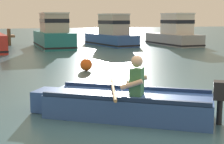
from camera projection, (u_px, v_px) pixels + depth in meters
ground_plane at (163, 111)px, 6.86m from camera, size 120.00×120.00×0.00m
rowboat_with_person at (125, 104)px, 6.41m from camera, size 3.29×2.77×1.19m
moored_boat_teal at (53, 35)px, 21.53m from camera, size 2.05×5.50×2.23m
moored_boat_blue at (112, 34)px, 23.22m from camera, size 2.37×5.22×2.20m
moored_boat_grey at (175, 34)px, 23.38m from camera, size 1.92×4.97×2.24m
mooring_buoy at (86, 65)px, 12.07m from camera, size 0.44×0.44×0.44m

